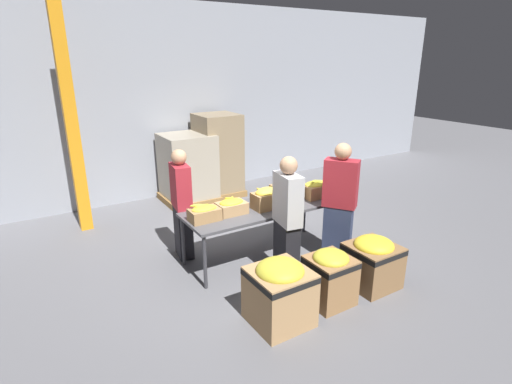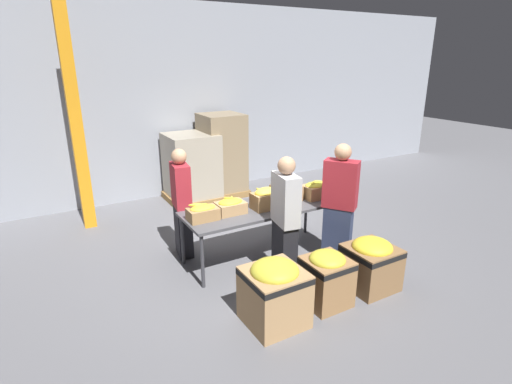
{
  "view_description": "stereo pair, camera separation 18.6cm",
  "coord_description": "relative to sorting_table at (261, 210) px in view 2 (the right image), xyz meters",
  "views": [
    {
      "loc": [
        -2.99,
        -4.64,
        2.91
      ],
      "look_at": [
        0.04,
        0.22,
        0.97
      ],
      "focal_mm": 28.0,
      "sensor_mm": 36.0,
      "label": 1
    },
    {
      "loc": [
        -2.83,
        -4.74,
        2.91
      ],
      "look_at": [
        0.04,
        0.22,
        0.97
      ],
      "focal_mm": 28.0,
      "sensor_mm": 36.0,
      "label": 2
    }
  ],
  "objects": [
    {
      "name": "volunteer_2",
      "position": [
        -1.0,
        0.65,
        0.08
      ],
      "size": [
        0.28,
        0.48,
        1.67
      ],
      "rotation": [
        0.0,
        0.0,
        -1.71
      ],
      "color": "black",
      "rests_on": "ground_plane"
    },
    {
      "name": "pallet_stack_0",
      "position": [
        0.08,
        2.95,
        -0.07
      ],
      "size": [
        0.95,
        0.95,
        1.39
      ],
      "color": "olive",
      "rests_on": "ground_plane"
    },
    {
      "name": "volunteer_0",
      "position": [
        0.93,
        -0.65,
        0.13
      ],
      "size": [
        0.47,
        0.53,
        1.78
      ],
      "rotation": [
        0.0,
        0.0,
        2.18
      ],
      "color": "#2D3856",
      "rests_on": "ground_plane"
    },
    {
      "name": "pallet_stack_1",
      "position": [
        0.04,
        2.92,
        -0.05
      ],
      "size": [
        1.08,
        1.08,
        1.42
      ],
      "color": "olive",
      "rests_on": "ground_plane"
    },
    {
      "name": "sorting_table",
      "position": [
        0.0,
        0.0,
        0.0
      ],
      "size": [
        2.35,
        0.87,
        0.81
      ],
      "color": "#4C4C51",
      "rests_on": "ground_plane"
    },
    {
      "name": "donation_bin_0",
      "position": [
        -0.7,
        -1.46,
        -0.34
      ],
      "size": [
        0.65,
        0.65,
        0.78
      ],
      "color": "tan",
      "rests_on": "ground_plane"
    },
    {
      "name": "ground_plane",
      "position": [
        0.0,
        0.0,
        -0.75
      ],
      "size": [
        30.0,
        30.0,
        0.0
      ],
      "primitive_type": "plane",
      "color": "slate"
    },
    {
      "name": "banana_box_2",
      "position": [
        0.03,
        -0.07,
        0.21
      ],
      "size": [
        0.41,
        0.29,
        0.32
      ],
      "color": "#A37A4C",
      "rests_on": "sorting_table"
    },
    {
      "name": "banana_box_3",
      "position": [
        0.5,
        0.08,
        0.21
      ],
      "size": [
        0.41,
        0.34,
        0.31
      ],
      "color": "#A37A4C",
      "rests_on": "sorting_table"
    },
    {
      "name": "donation_bin_1",
      "position": [
        0.06,
        -1.46,
        -0.38
      ],
      "size": [
        0.52,
        0.52,
        0.7
      ],
      "color": "olive",
      "rests_on": "ground_plane"
    },
    {
      "name": "banana_box_4",
      "position": [
        0.96,
        -0.07,
        0.19
      ],
      "size": [
        0.41,
        0.3,
        0.28
      ],
      "color": "tan",
      "rests_on": "sorting_table"
    },
    {
      "name": "support_pillar",
      "position": [
        -2.1,
        2.55,
        1.25
      ],
      "size": [
        0.2,
        0.2,
        4.0
      ],
      "color": "orange",
      "rests_on": "ground_plane"
    },
    {
      "name": "volunteer_1",
      "position": [
        -0.06,
        -0.71,
        0.11
      ],
      "size": [
        0.3,
        0.5,
        1.73
      ],
      "rotation": [
        0.0,
        0.0,
        1.41
      ],
      "color": "black",
      "rests_on": "ground_plane"
    },
    {
      "name": "wall_back",
      "position": [
        0.0,
        3.57,
        1.25
      ],
      "size": [
        16.0,
        0.08,
        4.0
      ],
      "color": "#9399A3",
      "rests_on": "ground_plane"
    },
    {
      "name": "pallet_stack_2",
      "position": [
        0.77,
        2.96,
        0.13
      ],
      "size": [
        0.93,
        0.93,
        1.78
      ],
      "color": "olive",
      "rests_on": "ground_plane"
    },
    {
      "name": "donation_bin_2",
      "position": [
        0.8,
        -1.46,
        -0.38
      ],
      "size": [
        0.61,
        0.61,
        0.7
      ],
      "color": "olive",
      "rests_on": "ground_plane"
    },
    {
      "name": "banana_box_1",
      "position": [
        -0.5,
        0.01,
        0.16
      ],
      "size": [
        0.41,
        0.3,
        0.23
      ],
      "color": "tan",
      "rests_on": "sorting_table"
    },
    {
      "name": "banana_box_0",
      "position": [
        -0.94,
        -0.02,
        0.16
      ],
      "size": [
        0.41,
        0.26,
        0.24
      ],
      "color": "#A37A4C",
      "rests_on": "sorting_table"
    }
  ]
}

